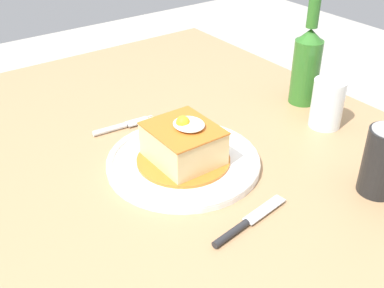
{
  "coord_description": "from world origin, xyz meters",
  "views": [
    {
      "loc": [
        0.66,
        -0.48,
        1.26
      ],
      "look_at": [
        0.05,
        -0.04,
        0.79
      ],
      "focal_mm": 44.67,
      "sensor_mm": 36.0,
      "label": 1
    }
  ],
  "objects_px": {
    "soda_can": "(382,161)",
    "beer_bottle_green": "(307,62)",
    "drinking_glass": "(327,107)",
    "fork": "(119,127)",
    "main_plate": "(183,161)",
    "knife": "(241,226)"
  },
  "relations": [
    {
      "from": "soda_can",
      "to": "drinking_glass",
      "type": "bearing_deg",
      "value": 152.91
    },
    {
      "from": "fork",
      "to": "soda_can",
      "type": "relative_size",
      "value": 1.14
    },
    {
      "from": "main_plate",
      "to": "soda_can",
      "type": "distance_m",
      "value": 0.35
    },
    {
      "from": "soda_can",
      "to": "beer_bottle_green",
      "type": "distance_m",
      "value": 0.35
    },
    {
      "from": "fork",
      "to": "soda_can",
      "type": "bearing_deg",
      "value": 29.9
    },
    {
      "from": "main_plate",
      "to": "beer_bottle_green",
      "type": "relative_size",
      "value": 1.09
    },
    {
      "from": "soda_can",
      "to": "beer_bottle_green",
      "type": "relative_size",
      "value": 0.47
    },
    {
      "from": "beer_bottle_green",
      "to": "main_plate",
      "type": "bearing_deg",
      "value": -81.79
    },
    {
      "from": "fork",
      "to": "drinking_glass",
      "type": "bearing_deg",
      "value": 56.39
    },
    {
      "from": "fork",
      "to": "drinking_glass",
      "type": "distance_m",
      "value": 0.44
    },
    {
      "from": "main_plate",
      "to": "soda_can",
      "type": "relative_size",
      "value": 2.34
    },
    {
      "from": "main_plate",
      "to": "fork",
      "type": "xyz_separation_m",
      "value": [
        -0.19,
        -0.03,
        -0.0
      ]
    },
    {
      "from": "fork",
      "to": "drinking_glass",
      "type": "xyz_separation_m",
      "value": [
        0.24,
        0.37,
        0.04
      ]
    },
    {
      "from": "main_plate",
      "to": "beer_bottle_green",
      "type": "xyz_separation_m",
      "value": [
        -0.05,
        0.38,
        0.09
      ]
    },
    {
      "from": "fork",
      "to": "beer_bottle_green",
      "type": "relative_size",
      "value": 0.53
    },
    {
      "from": "fork",
      "to": "soda_can",
      "type": "distance_m",
      "value": 0.53
    },
    {
      "from": "main_plate",
      "to": "beer_bottle_green",
      "type": "bearing_deg",
      "value": 98.21
    },
    {
      "from": "beer_bottle_green",
      "to": "fork",
      "type": "bearing_deg",
      "value": -108.33
    },
    {
      "from": "main_plate",
      "to": "soda_can",
      "type": "xyz_separation_m",
      "value": [
        0.26,
        0.23,
        0.05
      ]
    },
    {
      "from": "main_plate",
      "to": "drinking_glass",
      "type": "relative_size",
      "value": 2.76
    },
    {
      "from": "fork",
      "to": "knife",
      "type": "xyz_separation_m",
      "value": [
        0.39,
        0.0,
        0.0
      ]
    },
    {
      "from": "main_plate",
      "to": "knife",
      "type": "distance_m",
      "value": 0.2
    }
  ]
}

